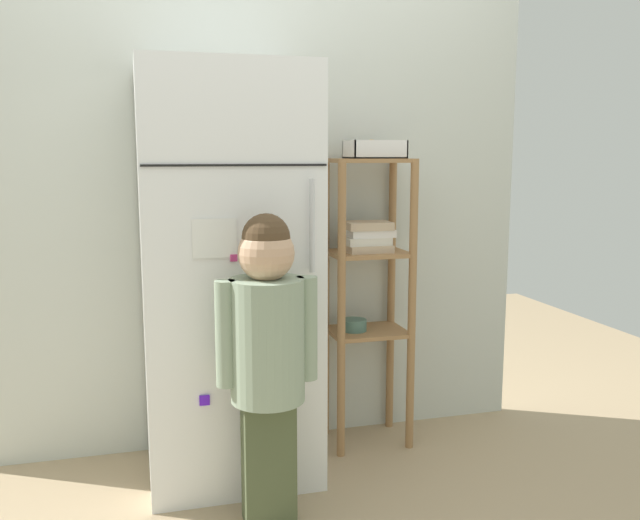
{
  "coord_description": "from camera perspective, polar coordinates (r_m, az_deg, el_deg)",
  "views": [
    {
      "loc": [
        -0.55,
        -2.69,
        1.32
      ],
      "look_at": [
        0.2,
        0.02,
        0.89
      ],
      "focal_mm": 37.96,
      "sensor_mm": 36.0,
      "label": 1
    }
  ],
  "objects": [
    {
      "name": "ground_plane",
      "position": [
        3.05,
        -3.66,
        -16.98
      ],
      "size": [
        6.0,
        6.0,
        0.0
      ],
      "primitive_type": "plane",
      "color": "tan"
    },
    {
      "name": "refrigerator",
      "position": [
        2.77,
        -7.74,
        -1.37
      ],
      "size": [
        0.68,
        0.6,
        1.67
      ],
      "color": "white",
      "rests_on": "ground"
    },
    {
      "name": "pantry_shelf_unit",
      "position": [
        3.06,
        4.0,
        -0.96
      ],
      "size": [
        0.36,
        0.29,
        1.31
      ],
      "color": "#9E7247",
      "rests_on": "ground"
    },
    {
      "name": "child_standing",
      "position": [
        2.4,
        -4.48,
        -6.68
      ],
      "size": [
        0.36,
        0.27,
        1.13
      ],
      "color": "#485235",
      "rests_on": "ground"
    },
    {
      "name": "fruit_bin",
      "position": [
        3.05,
        4.58,
        9.21
      ],
      "size": [
        0.25,
        0.18,
        0.08
      ],
      "color": "white",
      "rests_on": "pantry_shelf_unit"
    },
    {
      "name": "kitchen_wall_back",
      "position": [
        3.08,
        -5.13,
        4.37
      ],
      "size": [
        2.54,
        0.03,
        2.17
      ],
      "primitive_type": "cube",
      "color": "silver",
      "rests_on": "ground"
    }
  ]
}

